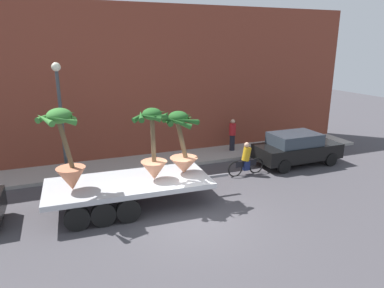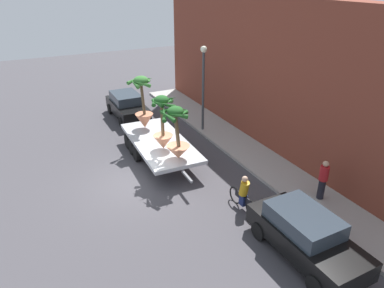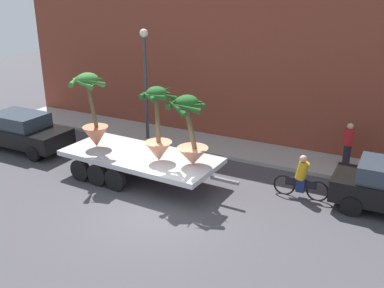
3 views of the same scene
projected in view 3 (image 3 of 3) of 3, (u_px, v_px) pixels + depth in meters
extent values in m
plane|color=#423F44|center=(157.00, 212.00, 13.52)|extent=(60.00, 60.00, 0.00)
cube|color=#A39E99|center=(233.00, 148.00, 18.55)|extent=(24.00, 2.20, 0.15)
cube|color=brown|center=(251.00, 56.00, 18.68)|extent=(24.00, 1.20, 7.56)
cube|color=#B7BABF|center=(140.00, 157.00, 15.49)|extent=(5.83, 2.69, 0.18)
cylinder|color=black|center=(121.00, 150.00, 17.46)|extent=(0.81, 0.25, 0.80)
cylinder|color=black|center=(81.00, 170.00, 15.58)|extent=(0.81, 0.25, 0.80)
cylinder|color=black|center=(137.00, 154.00, 17.08)|extent=(0.81, 0.25, 0.80)
cylinder|color=black|center=(98.00, 175.00, 15.20)|extent=(0.81, 0.25, 0.80)
cylinder|color=black|center=(154.00, 158.00, 16.71)|extent=(0.81, 0.25, 0.80)
cylinder|color=black|center=(115.00, 179.00, 14.82)|extent=(0.81, 0.25, 0.80)
cube|color=slate|center=(225.00, 180.00, 13.96)|extent=(1.00, 0.14, 0.10)
cone|color=#C17251|center=(96.00, 137.00, 16.08)|extent=(0.95, 0.95, 0.78)
cylinder|color=brown|center=(91.00, 103.00, 15.68)|extent=(0.44, 0.15, 1.75)
ellipsoid|color=#387A33|center=(88.00, 79.00, 15.42)|extent=(0.78, 0.78, 0.49)
cone|color=#387A33|center=(96.00, 83.00, 15.24)|extent=(0.27, 0.83, 0.47)
cone|color=#387A33|center=(97.00, 79.00, 15.70)|extent=(0.84, 0.43, 0.35)
cone|color=#387A33|center=(86.00, 78.00, 15.83)|extent=(0.77, 0.83, 0.34)
cone|color=#387A33|center=(74.00, 80.00, 15.44)|extent=(0.62, 0.97, 0.36)
cone|color=#387A33|center=(82.00, 84.00, 15.07)|extent=(0.86, 0.38, 0.45)
cone|color=tan|center=(159.00, 151.00, 14.81)|extent=(0.94, 0.94, 0.68)
cylinder|color=brown|center=(157.00, 118.00, 14.40)|extent=(0.19, 0.16, 1.72)
ellipsoid|color=#235B23|center=(157.00, 93.00, 14.11)|extent=(0.67, 0.67, 0.42)
cone|color=#235B23|center=(169.00, 97.00, 13.95)|extent=(0.23, 0.93, 0.53)
cone|color=#235B23|center=(167.00, 93.00, 14.27)|extent=(0.73, 0.61, 0.38)
cone|color=#235B23|center=(159.00, 92.00, 14.57)|extent=(0.96, 0.56, 0.53)
cone|color=#235B23|center=(148.00, 93.00, 14.34)|extent=(0.34, 0.80, 0.37)
cone|color=#235B23|center=(148.00, 96.00, 13.91)|extent=(0.74, 0.45, 0.35)
cone|color=#235B23|center=(156.00, 97.00, 13.79)|extent=(0.73, 0.54, 0.34)
cone|color=tan|center=(193.00, 156.00, 14.48)|extent=(1.05, 1.05, 0.61)
cylinder|color=brown|center=(190.00, 125.00, 14.15)|extent=(0.50, 0.17, 1.55)
ellipsoid|color=#235B23|center=(187.00, 102.00, 13.92)|extent=(0.72, 0.72, 0.45)
cone|color=#235B23|center=(198.00, 105.00, 13.77)|extent=(0.22, 0.80, 0.42)
cone|color=#235B23|center=(198.00, 102.00, 14.09)|extent=(0.76, 0.65, 0.38)
cone|color=#235B23|center=(187.00, 100.00, 14.29)|extent=(0.77, 0.57, 0.33)
cone|color=#235B23|center=(174.00, 101.00, 14.12)|extent=(0.25, 0.97, 0.36)
cone|color=#235B23|center=(175.00, 107.00, 13.64)|extent=(1.00, 0.55, 0.53)
cone|color=#235B23|center=(185.00, 107.00, 13.47)|extent=(1.03, 0.52, 0.43)
torus|color=black|center=(317.00, 191.00, 14.12)|extent=(0.74, 0.09, 0.74)
torus|color=black|center=(284.00, 185.00, 14.56)|extent=(0.74, 0.09, 0.74)
cube|color=black|center=(301.00, 183.00, 14.28)|extent=(1.04, 0.11, 0.28)
cylinder|color=gold|center=(302.00, 171.00, 14.12)|extent=(0.46, 0.36, 0.65)
sphere|color=tan|center=(303.00, 159.00, 13.98)|extent=(0.24, 0.24, 0.24)
cube|color=navy|center=(301.00, 185.00, 14.31)|extent=(0.29, 0.25, 0.44)
cylinder|color=black|center=(359.00, 185.00, 14.59)|extent=(0.64, 0.21, 0.64)
cylinder|color=black|center=(351.00, 206.00, 13.21)|extent=(0.64, 0.21, 0.64)
cube|color=black|center=(25.00, 135.00, 18.44)|extent=(4.14, 1.77, 0.70)
cube|color=#2D3842|center=(19.00, 120.00, 18.31)|extent=(2.28, 1.59, 0.56)
cylinder|color=black|center=(63.00, 141.00, 18.67)|extent=(0.64, 0.20, 0.64)
cylinder|color=black|center=(34.00, 154.00, 17.30)|extent=(0.64, 0.20, 0.64)
cylinder|color=black|center=(19.00, 132.00, 19.83)|extent=(0.64, 0.20, 0.64)
cylinder|color=black|center=(347.00, 155.00, 16.45)|extent=(0.28, 0.28, 0.85)
cylinder|color=red|center=(349.00, 137.00, 16.20)|extent=(0.36, 0.36, 0.62)
sphere|color=tan|center=(350.00, 126.00, 16.05)|extent=(0.24, 0.24, 0.24)
cylinder|color=#383D42|center=(146.00, 90.00, 18.75)|extent=(0.14, 0.14, 4.50)
sphere|color=#EAEACC|center=(144.00, 33.00, 17.92)|extent=(0.36, 0.36, 0.36)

